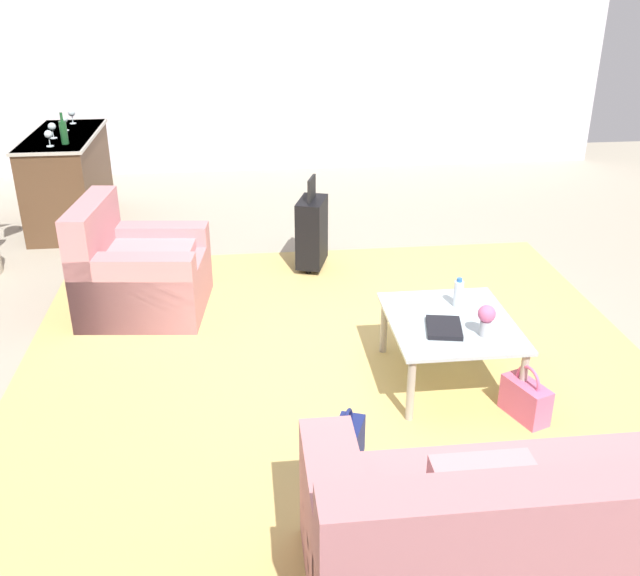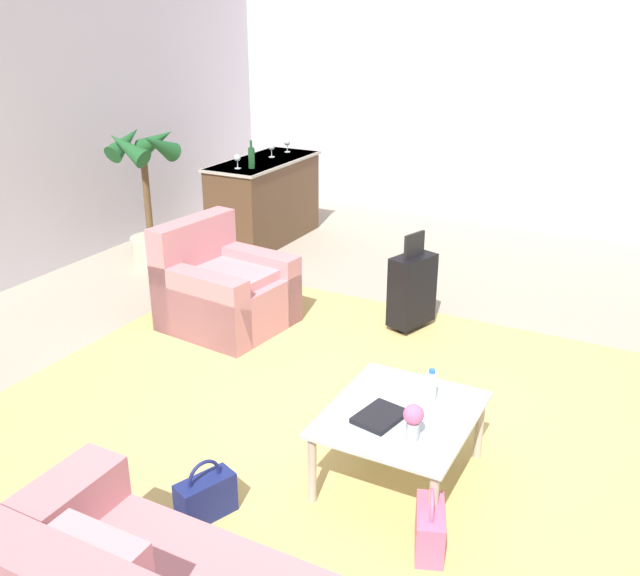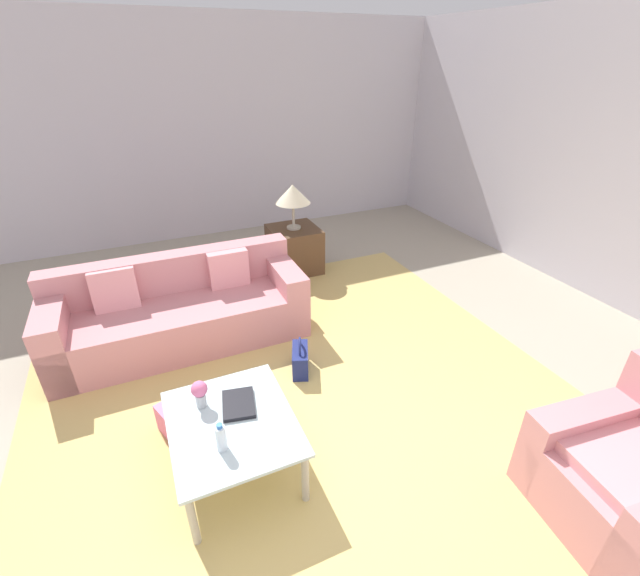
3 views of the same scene
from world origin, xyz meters
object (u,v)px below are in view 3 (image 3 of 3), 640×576
at_px(coffee_table, 232,427).
at_px(handbag_pink, 174,423).
at_px(armchair, 639,479).
at_px(flower_vase, 200,392).
at_px(couch, 181,312).
at_px(table_lamp, 293,195).
at_px(handbag_navy, 300,359).
at_px(water_bottle, 221,438).
at_px(coffee_table_book, 239,404).
at_px(side_table, 294,249).

bearing_deg(coffee_table, handbag_pink, -142.78).
relative_size(armchair, flower_vase, 4.98).
bearing_deg(couch, table_lamp, 122.33).
xyz_separation_m(coffee_table, flower_vase, (-0.22, -0.15, 0.18)).
xyz_separation_m(handbag_navy, handbag_pink, (0.33, -1.15, 0.00)).
bearing_deg(water_bottle, handbag_pink, -159.01).
height_order(armchair, table_lamp, table_lamp).
bearing_deg(flower_vase, coffee_table, 34.29).
bearing_deg(armchair, flower_vase, -123.35).
bearing_deg(coffee_table, handbag_navy, 135.32).
bearing_deg(flower_vase, handbag_navy, 121.67).
height_order(flower_vase, handbag_pink, flower_vase).
bearing_deg(coffee_table, coffee_table_book, 146.31).
distance_m(water_bottle, side_table, 3.41).
bearing_deg(flower_vase, water_bottle, 6.79).
bearing_deg(flower_vase, couch, 178.17).
relative_size(armchair, water_bottle, 5.00).
relative_size(armchair, handbag_pink, 2.85).
relative_size(coffee_table_book, flower_vase, 1.40).
height_order(armchair, side_table, armchair).
bearing_deg(handbag_navy, couch, -137.87).
relative_size(couch, armchair, 2.34).
xyz_separation_m(coffee_table, side_table, (-2.80, 1.50, -0.10)).
distance_m(water_bottle, handbag_navy, 1.40).
distance_m(water_bottle, coffee_table_book, 0.38).
bearing_deg(water_bottle, armchair, 64.00).
bearing_deg(couch, armchair, 36.28).
relative_size(coffee_table_book, table_lamp, 0.51).
bearing_deg(handbag_pink, armchair, 54.89).
height_order(water_bottle, coffee_table_book, water_bottle).
distance_m(armchair, side_table, 4.16).
bearing_deg(water_bottle, coffee_table, 153.43).
xyz_separation_m(couch, handbag_pink, (1.32, -0.26, -0.17)).
xyz_separation_m(armchair, handbag_navy, (-2.11, -1.38, -0.17)).
distance_m(water_bottle, table_lamp, 3.44).
xyz_separation_m(coffee_table_book, handbag_pink, (-0.35, -0.44, -0.33)).
bearing_deg(table_lamp, armchair, 9.29).
xyz_separation_m(table_lamp, handbag_pink, (2.33, -1.86, -0.90)).
bearing_deg(table_lamp, coffee_table_book, -27.92).
height_order(couch, water_bottle, couch).
relative_size(coffee_table, handbag_navy, 2.61).
xyz_separation_m(water_bottle, flower_vase, (-0.42, -0.05, 0.03)).
distance_m(couch, coffee_table, 1.79).
distance_m(table_lamp, handbag_pink, 3.11).
bearing_deg(coffee_table, water_bottle, -26.57).
xyz_separation_m(coffee_table_book, table_lamp, (-2.68, 1.42, 0.57)).
bearing_deg(table_lamp, handbag_pink, -38.56).
relative_size(coffee_table, flower_vase, 4.56).
height_order(coffee_table_book, table_lamp, table_lamp).
xyz_separation_m(coffee_table_book, side_table, (-2.68, 1.42, -0.17)).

